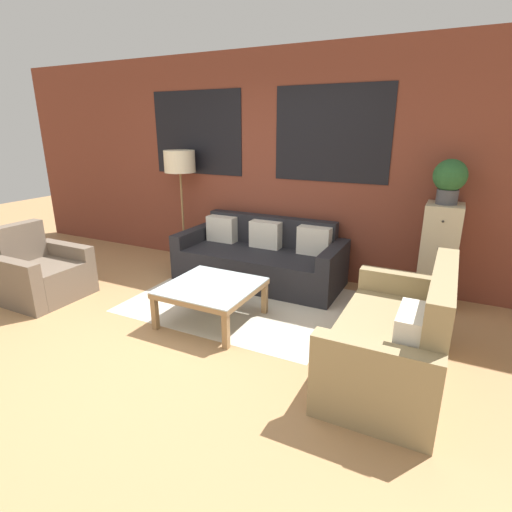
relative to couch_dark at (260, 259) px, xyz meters
The scene contains 10 objects.
ground_plane 1.99m from the couch_dark, 97.19° to the right, with size 16.00×16.00×0.00m, color #AD7F51.
wall_back_brick 1.25m from the couch_dark, 116.93° to the left, with size 8.40×0.09×2.80m.
rug 0.75m from the couch_dark, 84.93° to the right, with size 2.27×1.76×0.00m.
couch_dark is the anchor object (origin of this frame).
settee_vintage 2.32m from the couch_dark, 36.96° to the right, with size 0.80×1.53×0.92m.
armchair_corner 2.58m from the couch_dark, 141.37° to the right, with size 0.80×0.83×0.84m.
coffee_table 1.24m from the couch_dark, 87.14° to the right, with size 0.87×0.87×0.39m.
floor_lamp 1.73m from the couch_dark, behind, with size 0.42×0.42×1.58m.
drawer_cabinet 2.06m from the couch_dark, ahead, with size 0.36×0.43×1.13m.
potted_plant 2.32m from the couch_dark, ahead, with size 0.33×0.33×0.46m.
Camera 1 is at (2.35, -2.37, 1.89)m, focal length 28.00 mm.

